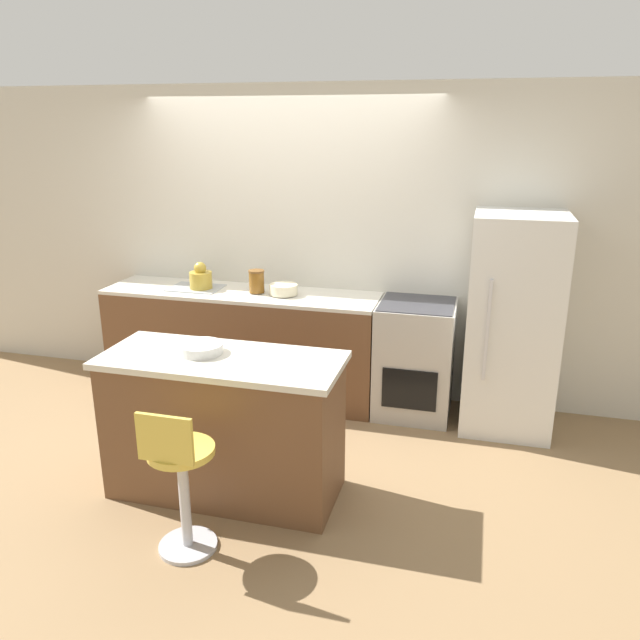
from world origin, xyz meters
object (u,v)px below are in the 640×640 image
Objects in this scene: stool_chair at (181,480)px; kettle at (201,278)px; mixing_bowl at (283,289)px; oven_range at (415,359)px; refrigerator at (512,324)px.

kettle is at bearing 111.73° from stool_chair.
mixing_bowl is at bearing 92.43° from stool_chair.
refrigerator is (0.73, -0.03, 0.37)m from oven_range.
oven_range is 4.03× the size of mixing_bowl.
kettle reaches higher than stool_chair.
stool_chair is at bearing -115.87° from oven_range.
kettle is at bearing 180.00° from mixing_bowl.
oven_range is 4.11× the size of kettle.
refrigerator is 1.86× the size of stool_chair.
mixing_bowl is at bearing 179.22° from refrigerator.
oven_range reaches higher than stool_chair.
mixing_bowl is at bearing 0.00° from kettle.
oven_range is 1.04× the size of stool_chair.
kettle is at bearing 179.45° from refrigerator.
stool_chair is 3.86× the size of mixing_bowl.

